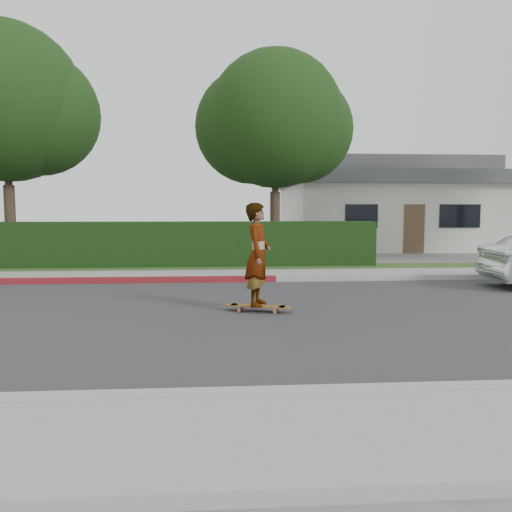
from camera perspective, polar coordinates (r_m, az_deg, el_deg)
name	(u,v)px	position (r m, az deg, el deg)	size (l,w,h in m)	color
ground	(245,315)	(9.03, -1.25, -6.80)	(120.00, 120.00, 0.00)	slate
road	(245,315)	(9.03, -1.25, -6.76)	(60.00, 8.00, 0.01)	#2D2D30
curb_near	(265,397)	(5.08, 1.03, -15.78)	(60.00, 0.20, 0.15)	#9E9E99
sidewalk_near	(275,441)	(4.26, 2.14, -20.33)	(60.00, 1.60, 0.12)	gray
curb_far	(238,279)	(13.05, -2.10, -2.67)	(60.00, 0.20, 0.15)	#9E9E99
curb_red_section	(42,281)	(13.83, -23.31, -2.64)	(12.00, 0.21, 0.15)	maroon
sidewalk_far	(237,275)	(13.94, -2.22, -2.21)	(60.00, 1.60, 0.12)	gray
planting_strip	(235,269)	(15.53, -2.40, -1.46)	(60.00, 1.60, 0.10)	#2D4C1E
hedge	(140,245)	(16.26, -13.10, 1.19)	(15.00, 1.00, 1.50)	black
tree_left	(7,108)	(19.18, -26.57, 14.93)	(5.99, 5.21, 8.00)	#33261C
tree_center	(274,124)	(18.35, 2.11, 14.81)	(5.66, 4.84, 7.44)	#33261C
house	(388,205)	(26.20, 14.85, 5.65)	(10.60, 8.60, 4.30)	beige
skateboard	(258,306)	(9.27, 0.21, -5.78)	(1.28, 0.60, 0.12)	#AE5D2F
skateboarder	(258,255)	(9.13, 0.22, 0.17)	(0.69, 0.45, 1.89)	white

